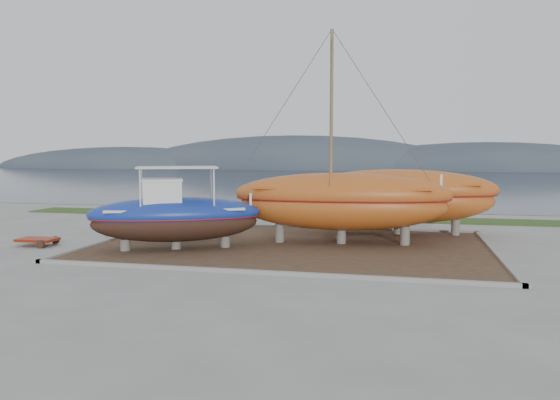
% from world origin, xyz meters
% --- Properties ---
extents(ground, '(140.00, 140.00, 0.00)m').
position_xyz_m(ground, '(0.00, 0.00, 0.00)').
color(ground, gray).
rests_on(ground, ground).
extents(dirt_patch, '(18.00, 12.00, 0.06)m').
position_xyz_m(dirt_patch, '(0.00, 4.00, 0.03)').
color(dirt_patch, '#422D1E').
rests_on(dirt_patch, ground).
extents(curb_frame, '(18.60, 12.60, 0.15)m').
position_xyz_m(curb_frame, '(0.00, 4.00, 0.07)').
color(curb_frame, gray).
rests_on(curb_frame, ground).
extents(grass_strip, '(44.00, 3.00, 0.08)m').
position_xyz_m(grass_strip, '(0.00, 15.50, 0.04)').
color(grass_strip, '#284219').
rests_on(grass_strip, ground).
extents(sea, '(260.00, 100.00, 0.04)m').
position_xyz_m(sea, '(0.00, 70.00, 0.00)').
color(sea, '#17202E').
rests_on(sea, ground).
extents(mountain_ridge, '(200.00, 36.00, 20.00)m').
position_xyz_m(mountain_ridge, '(0.00, 125.00, 0.00)').
color(mountain_ridge, '#333D49').
rests_on(mountain_ridge, ground).
extents(blue_caique, '(8.07, 5.42, 3.74)m').
position_xyz_m(blue_caique, '(-4.92, 1.86, 1.93)').
color(blue_caique, navy).
rests_on(blue_caique, dirt_patch).
extents(white_dinghy, '(4.37, 3.07, 1.23)m').
position_xyz_m(white_dinghy, '(-6.15, 6.22, 0.68)').
color(white_dinghy, white).
rests_on(white_dinghy, dirt_patch).
extents(orange_sailboat, '(10.62, 3.91, 10.13)m').
position_xyz_m(orange_sailboat, '(2.26, 4.99, 5.12)').
color(orange_sailboat, '#AE511A').
rests_on(orange_sailboat, dirt_patch).
extents(orange_bare_hull, '(10.46, 3.62, 3.38)m').
position_xyz_m(orange_bare_hull, '(4.88, 8.77, 1.75)').
color(orange_bare_hull, '#AE511A').
rests_on(orange_bare_hull, dirt_patch).
extents(red_trailer, '(2.63, 1.37, 0.37)m').
position_xyz_m(red_trailer, '(-11.80, 1.43, 0.18)').
color(red_trailer, maroon).
rests_on(red_trailer, ground).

